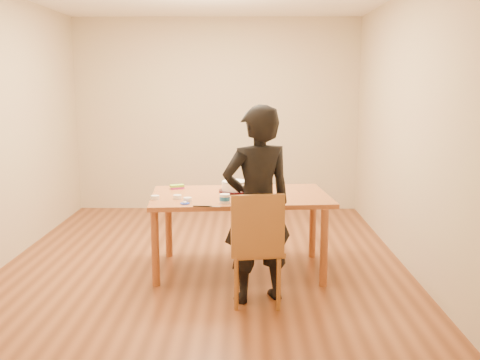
{
  "coord_description": "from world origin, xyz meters",
  "views": [
    {
      "loc": [
        0.42,
        -5.35,
        1.79
      ],
      "look_at": [
        0.36,
        -0.42,
        0.9
      ],
      "focal_mm": 40.0,
      "sensor_mm": 36.0,
      "label": 1
    }
  ],
  "objects_px": {
    "dining_table": "(240,197)",
    "dining_chair": "(257,250)",
    "cake": "(234,186)",
    "person": "(257,205)",
    "cake_plate": "(235,191)"
  },
  "relations": [
    {
      "from": "dining_table",
      "to": "dining_chair",
      "type": "xyz_separation_m",
      "value": [
        0.15,
        -0.78,
        -0.28
      ]
    },
    {
      "from": "dining_table",
      "to": "dining_chair",
      "type": "height_order",
      "value": "dining_table"
    },
    {
      "from": "dining_chair",
      "to": "cake",
      "type": "distance_m",
      "value": 0.97
    },
    {
      "from": "person",
      "to": "cake_plate",
      "type": "bearing_deg",
      "value": -97.05
    },
    {
      "from": "dining_table",
      "to": "cake_plate",
      "type": "bearing_deg",
      "value": 112.74
    },
    {
      "from": "cake",
      "to": "cake_plate",
      "type": "bearing_deg",
      "value": 0.0
    },
    {
      "from": "dining_chair",
      "to": "cake",
      "type": "bearing_deg",
      "value": 94.43
    },
    {
      "from": "cake_plate",
      "to": "dining_table",
      "type": "bearing_deg",
      "value": -62.17
    },
    {
      "from": "dining_chair",
      "to": "person",
      "type": "xyz_separation_m",
      "value": [
        0.0,
        0.05,
        0.36
      ]
    },
    {
      "from": "dining_table",
      "to": "dining_chair",
      "type": "distance_m",
      "value": 0.84
    },
    {
      "from": "dining_table",
      "to": "person",
      "type": "relative_size",
      "value": 1.03
    },
    {
      "from": "cake_plate",
      "to": "person",
      "type": "xyz_separation_m",
      "value": [
        0.21,
        -0.83,
        0.05
      ]
    },
    {
      "from": "dining_table",
      "to": "person",
      "type": "distance_m",
      "value": 0.75
    },
    {
      "from": "dining_chair",
      "to": "cake_plate",
      "type": "xyz_separation_m",
      "value": [
        -0.21,
        0.88,
        0.31
      ]
    },
    {
      "from": "person",
      "to": "dining_table",
      "type": "bearing_deg",
      "value": -99.25
    }
  ]
}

